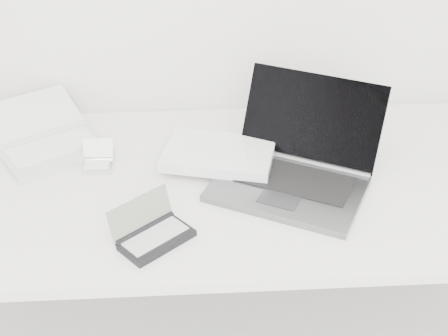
{
  "coord_description": "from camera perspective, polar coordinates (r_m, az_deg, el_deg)",
  "views": [
    {
      "loc": [
        -0.11,
        0.16,
        1.66
      ],
      "look_at": [
        -0.03,
        1.51,
        0.79
      ],
      "focal_mm": 50.0,
      "sensor_mm": 36.0,
      "label": 1
    }
  ],
  "objects": [
    {
      "name": "laptop_large",
      "position": [
        1.67,
        3.84,
        0.5
      ],
      "size": [
        0.62,
        0.5,
        0.24
      ],
      "rotation": [
        0.0,
        0.0,
        -0.48
      ],
      "color": "slate",
      "rests_on": "desk"
    },
    {
      "name": "palmtop_charcoal",
      "position": [
        1.47,
        -6.6,
        -5.92
      ],
      "size": [
        0.2,
        0.2,
        0.09
      ],
      "rotation": [
        0.0,
        0.0,
        0.7
      ],
      "color": "black",
      "rests_on": "desk"
    },
    {
      "name": "desk",
      "position": [
        1.7,
        0.93,
        -2.24
      ],
      "size": [
        1.6,
        0.8,
        0.73
      ],
      "color": "white",
      "rests_on": "ground"
    },
    {
      "name": "netbook_open_white",
      "position": [
        1.87,
        -15.82,
        2.36
      ],
      "size": [
        0.42,
        0.44,
        0.09
      ],
      "rotation": [
        0.0,
        0.0,
        0.55
      ],
      "color": "silver",
      "rests_on": "desk"
    },
    {
      "name": "pda_silver",
      "position": [
        1.75,
        -11.47,
        0.54
      ],
      "size": [
        0.08,
        0.1,
        0.06
      ],
      "rotation": [
        0.0,
        0.0,
        0.01
      ],
      "color": "silver",
      "rests_on": "desk"
    }
  ]
}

